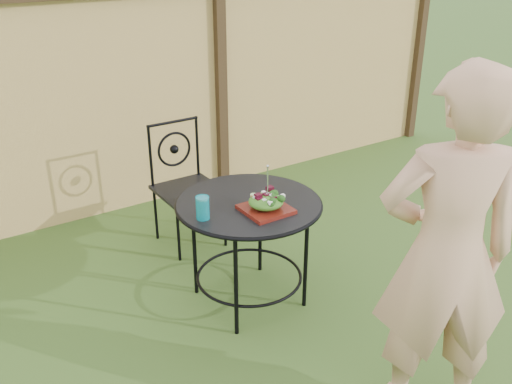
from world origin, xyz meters
The scene contains 9 objects.
ground centered at (0.00, 0.00, 0.00)m, with size 60.00×60.00×0.00m, color #234215.
fence centered at (0.00, 2.19, 0.95)m, with size 8.00×0.12×1.90m.
patio_table centered at (0.47, 0.39, 0.59)m, with size 0.92×0.92×0.72m.
patio_chair centered at (0.50, 1.35, 0.50)m, with size 0.46×0.46×0.95m.
diner centered at (0.71, -0.90, 0.91)m, with size 0.66×0.43×1.81m, color tan.
salad_plate centered at (0.48, 0.23, 0.74)m, with size 0.27×0.27×0.02m, color #48120A.
salad centered at (0.48, 0.23, 0.79)m, with size 0.21×0.21×0.08m, color #235614.
fork centered at (0.49, 0.23, 0.92)m, with size 0.01×0.01×0.18m, color silver.
drinking_glass centered at (0.12, 0.35, 0.79)m, with size 0.08×0.08×0.14m, color #0C808E.
Camera 1 is at (-1.26, -2.29, 2.26)m, focal length 40.00 mm.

